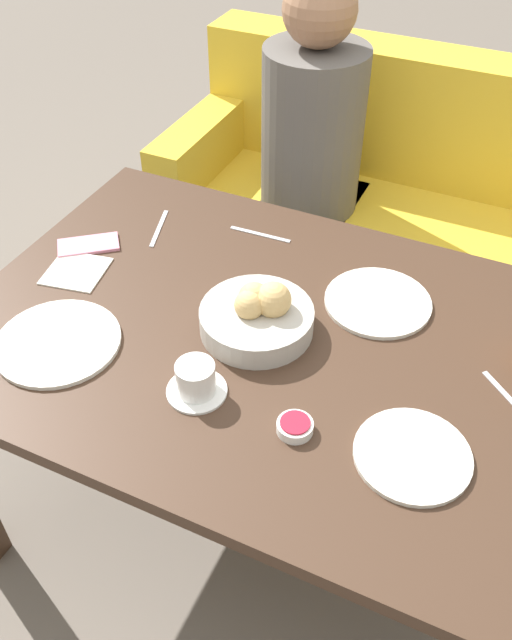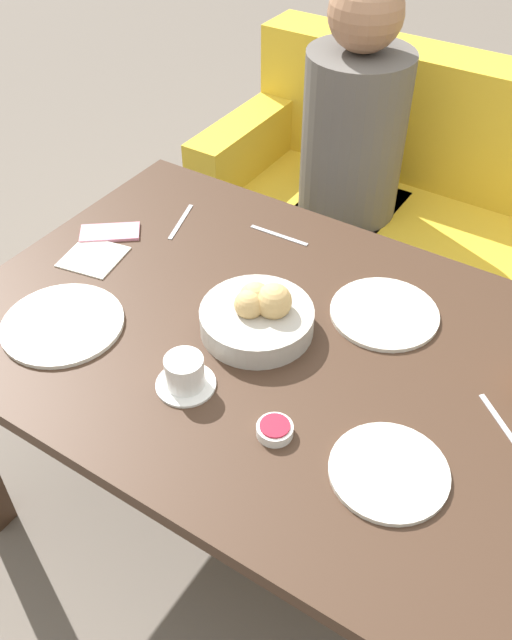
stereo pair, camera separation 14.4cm
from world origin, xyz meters
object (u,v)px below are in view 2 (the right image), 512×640
plate_far_center (384,313)px  napkin (93,257)px  knife_silver (181,222)px  seated_person (348,185)px  plate_near_right (389,471)px  bread_basket (257,316)px  fork_silver (279,235)px  jam_bowl_berry (275,430)px  cell_phone (110,232)px  couch (447,241)px  plate_near_left (63,324)px  coffee_cup (185,374)px  spoon_coffee (498,418)px

plate_far_center → napkin: plate_far_center is taller
plate_far_center → knife_silver: (-0.60, 0.05, -0.00)m
seated_person → plate_near_right: seated_person is taller
bread_basket → plate_far_center: bread_basket is taller
plate_far_center → seated_person: bearing=121.0°
seated_person → plate_far_center: bearing=-59.0°
bread_basket → fork_silver: 0.36m
napkin → knife_silver: bearing=70.3°
jam_bowl_berry → cell_phone: (-0.69, 0.32, -0.01)m
couch → cell_phone: 1.24m
jam_bowl_berry → fork_silver: size_ratio=0.42×
fork_silver → bread_basket: bearing=-66.3°
jam_bowl_berry → couch: bearing=94.0°
plate_near_right → cell_phone: size_ratio=1.31×
couch → fork_silver: bearing=-106.5°
bread_basket → knife_silver: 0.46m
seated_person → plate_far_center: size_ratio=4.87×
plate_near_left → coffee_cup: size_ratio=2.20×
bread_basket → knife_silver: bread_basket is taller
bread_basket → napkin: size_ratio=1.56×
fork_silver → knife_silver: same height
couch → cell_phone: (-0.60, -1.01, 0.40)m
seated_person → cell_phone: 0.92m
knife_silver → spoon_coffee: same height
spoon_coffee → seated_person: bearing=129.9°
napkin → cell_phone: (-0.03, 0.10, 0.00)m
couch → seated_person: 0.42m
bread_basket → fork_silver: size_ratio=1.50×
jam_bowl_berry → spoon_coffee: (0.34, 0.26, -0.01)m
couch → jam_bowl_berry: size_ratio=24.43×
plate_near_right → plate_near_left: bearing=-177.6°
jam_bowl_berry → spoon_coffee: jam_bowl_berry is taller
seated_person → fork_silver: 0.67m
plate_near_left → knife_silver: size_ratio=1.68×
bread_basket → napkin: 0.48m
plate_far_center → plate_near_left: bearing=-144.4°
couch → plate_near_left: (-0.45, -1.33, 0.40)m
knife_silver → plate_near_right: bearing=-28.4°
seated_person → jam_bowl_berry: seated_person is taller
couch → jam_bowl_berry: couch is taller
plate_far_center → coffee_cup: 0.47m
fork_silver → napkin: bearing=-135.7°
plate_far_center → spoon_coffee: plate_far_center is taller
bread_basket → plate_far_center: 0.29m
plate_near_right → plate_far_center: size_ratio=0.89×
couch → plate_far_center: couch is taller
couch → bread_basket: bearing=-94.5°
bread_basket → plate_far_center: bearing=42.4°
plate_near_left → bread_basket: bearing=31.0°
couch → napkin: (-0.57, -1.11, 0.40)m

